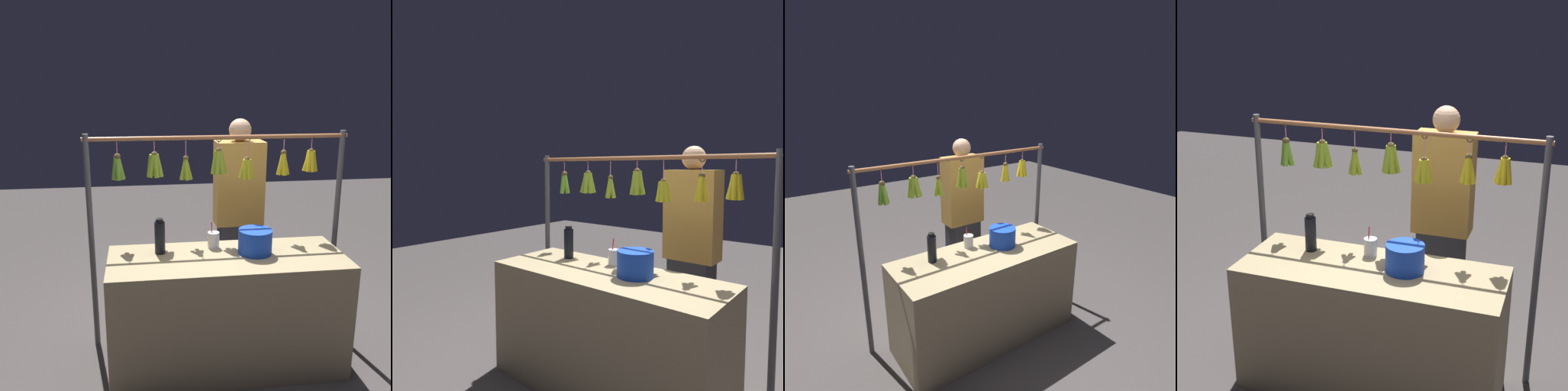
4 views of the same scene
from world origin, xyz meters
TOP-DOWN VIEW (x-y plane):
  - ground_plane at (0.00, 0.00)m, footprint 12.00×12.00m
  - market_counter at (0.00, 0.00)m, footprint 1.70×0.64m
  - display_rack at (0.01, -0.39)m, footprint 2.03×0.13m
  - water_bottle at (0.47, -0.13)m, footprint 0.08×0.08m
  - blue_bucket at (-0.21, -0.04)m, footprint 0.24×0.24m
  - drink_cup at (0.07, -0.19)m, footprint 0.09×0.09m
  - vendor_person at (-0.27, -0.83)m, footprint 0.42×0.23m

SIDE VIEW (x-z plane):
  - ground_plane at x=0.00m, z-range 0.00..0.00m
  - market_counter at x=0.00m, z-range 0.00..0.87m
  - vendor_person at x=-0.27m, z-range -0.01..1.77m
  - drink_cup at x=0.07m, z-range 0.83..1.03m
  - blue_bucket at x=-0.21m, z-range 0.87..1.05m
  - water_bottle at x=0.47m, z-range 0.87..1.13m
  - display_rack at x=0.01m, z-range 0.41..2.12m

